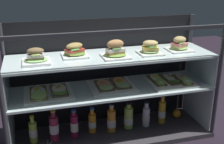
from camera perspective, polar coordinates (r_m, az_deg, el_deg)
The scene contains 24 objects.
ground_plane at distance 2.40m, azimuth 0.00°, elevation -12.51°, with size 6.00×6.00×0.02m, color black.
case_base_deck at distance 2.38m, azimuth 0.00°, elevation -11.91°, with size 1.55×0.47×0.04m, color #3A363B.
case_frame at distance 2.31m, azimuth -1.01°, elevation 0.03°, with size 1.55×0.47×0.90m.
riser_lower_tier at distance 2.29m, azimuth 0.00°, elevation -7.64°, with size 1.49×0.41×0.36m.
shelf_lower_glass at distance 2.21m, azimuth 0.00°, elevation -3.29°, with size 1.50×0.43×0.02m, color silver.
riser_upper_tier at distance 2.16m, azimuth 0.00°, elevation -0.20°, with size 1.49×0.41×0.24m.
shelf_upper_glass at distance 2.12m, azimuth 0.00°, elevation 3.02°, with size 1.50×0.43×0.02m, color silver.
plated_roll_sandwich_mid_left at distance 2.00m, azimuth -14.59°, elevation 2.69°, with size 0.18×0.18×0.11m.
plated_roll_sandwich_far_right at distance 2.10m, azimuth -7.28°, elevation 3.98°, with size 0.18×0.18×0.10m.
plated_roll_sandwich_near_left_corner at distance 2.06m, azimuth 0.66°, elevation 4.12°, with size 0.19×0.19×0.13m.
plated_roll_sandwich_center at distance 2.17m, azimuth 7.45°, elevation 4.54°, with size 0.17×0.17×0.10m.
plated_roll_sandwich_near_right_corner at distance 2.30m, azimuth 12.98°, elevation 5.11°, with size 0.18×0.18×0.11m.
open_sandwich_tray_near_right_corner at distance 2.13m, azimuth -12.20°, elevation -3.84°, with size 0.34×0.32×0.06m.
open_sandwich_tray_right_of_center at distance 2.21m, azimuth 0.08°, elevation -2.52°, with size 0.34×0.32×0.06m.
open_sandwich_tray_mid_left at distance 2.34m, azimuth 11.24°, elevation -1.64°, with size 0.34×0.32×0.06m.
juice_bottle_tucked_behind at distance 2.28m, azimuth -15.11°, elevation -11.14°, with size 0.06×0.06×0.22m.
juice_bottle_back_center at distance 2.26m, azimuth -11.22°, elevation -10.59°, with size 0.07×0.07×0.25m.
juice_bottle_front_second at distance 2.29m, azimuth -7.35°, elevation -10.29°, with size 0.06×0.06×0.22m.
juice_bottle_back_left at distance 2.34m, azimuth -3.87°, elevation -9.77°, with size 0.06×0.06×0.21m.
juice_bottle_front_middle at distance 2.34m, azimuth -0.19°, elevation -9.49°, with size 0.07×0.07×0.22m.
juice_bottle_front_fourth at distance 2.39m, azimuth 3.23°, elevation -8.88°, with size 0.07×0.07×0.22m.
juice_bottle_front_left_end at distance 2.43m, azimuth 6.67°, elevation -8.51°, with size 0.06×0.06×0.22m.
juice_bottle_back_right at distance 2.50m, azimuth 9.69°, elevation -7.61°, with size 0.06×0.06×0.25m.
orange_fruit_beside_bottles at distance 2.63m, azimuth 12.47°, elevation -7.90°, with size 0.07×0.07×0.07m, color orange.
Camera 1 is at (-0.55, -1.96, 1.26)m, focal length 46.95 mm.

